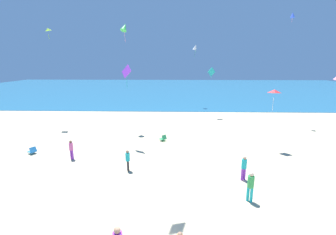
% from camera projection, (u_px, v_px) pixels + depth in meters
% --- Properties ---
extents(ground_plane, '(120.00, 120.00, 0.00)m').
position_uv_depth(ground_plane, '(168.00, 151.00, 18.50)').
color(ground_plane, '#C6B58C').
extents(ocean_water, '(120.00, 60.00, 0.05)m').
position_uv_depth(ocean_water, '(173.00, 88.00, 62.26)').
color(ocean_water, '#236084').
rests_on(ocean_water, ground_plane).
extents(beach_chair_near_camera, '(0.76, 0.76, 0.60)m').
position_uv_depth(beach_chair_near_camera, '(163.00, 138.00, 20.89)').
color(beach_chair_near_camera, '#2D9956').
rests_on(beach_chair_near_camera, ground_plane).
extents(beach_chair_mid_beach, '(0.80, 0.75, 0.58)m').
position_uv_depth(beach_chair_mid_beach, '(32.00, 151.00, 17.96)').
color(beach_chair_mid_beach, '#2370B2').
rests_on(beach_chair_mid_beach, ground_plane).
extents(person_2, '(0.39, 0.39, 1.48)m').
position_uv_depth(person_2, '(71.00, 148.00, 16.84)').
color(person_2, purple).
rests_on(person_2, ground_plane).
extents(person_3, '(0.40, 0.40, 1.57)m').
position_uv_depth(person_3, '(244.00, 166.00, 13.83)').
color(person_3, purple).
rests_on(person_3, ground_plane).
extents(person_4, '(0.47, 0.47, 1.67)m').
position_uv_depth(person_4, '(251.00, 185.00, 11.66)').
color(person_4, '#19ADB2').
rests_on(person_4, ground_plane).
extents(person_6, '(0.37, 0.37, 1.46)m').
position_uv_depth(person_6, '(128.00, 159.00, 15.04)').
color(person_6, black).
rests_on(person_6, ground_plane).
extents(kite_white, '(1.03, 1.05, 1.90)m').
position_uv_depth(kite_white, '(195.00, 47.00, 35.17)').
color(kite_white, white).
extents(kite_blue, '(0.69, 0.69, 1.03)m').
position_uv_depth(kite_blue, '(293.00, 15.00, 24.28)').
color(kite_blue, blue).
extents(kite_teal, '(1.06, 0.60, 1.41)m').
position_uv_depth(kite_teal, '(212.00, 72.00, 28.99)').
color(kite_teal, '#1EADAD').
extents(kite_purple, '(0.95, 0.76, 1.90)m').
position_uv_depth(kite_purple, '(126.00, 72.00, 18.57)').
color(kite_purple, purple).
extents(kite_green, '(0.98, 1.11, 1.89)m').
position_uv_depth(kite_green, '(124.00, 27.00, 22.56)').
color(kite_green, green).
extents(kite_lime, '(0.93, 0.88, 1.15)m').
position_uv_depth(kite_lime, '(48.00, 30.00, 23.80)').
color(kite_lime, '#99DB33').
extents(kite_red, '(0.89, 0.76, 1.84)m').
position_uv_depth(kite_red, '(274.00, 91.00, 18.03)').
color(kite_red, red).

